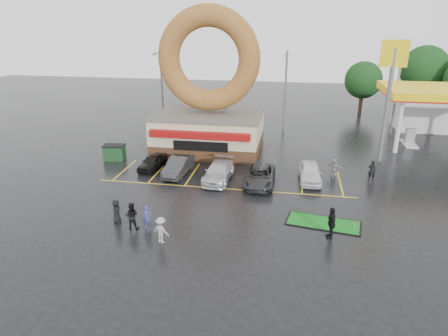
% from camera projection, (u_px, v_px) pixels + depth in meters
% --- Properties ---
extents(ground, '(120.00, 120.00, 0.00)m').
position_uv_depth(ground, '(214.00, 208.00, 27.40)').
color(ground, black).
rests_on(ground, ground).
extents(donut_shop, '(10.20, 8.70, 13.50)m').
position_uv_depth(donut_shop, '(209.00, 105.00, 38.29)').
color(donut_shop, '#472B19').
rests_on(donut_shop, ground).
extents(gas_station, '(12.30, 13.65, 5.90)m').
position_uv_depth(gas_station, '(437.00, 104.00, 42.21)').
color(gas_station, silver).
rests_on(gas_station, ground).
extents(shell_sign, '(2.20, 0.36, 10.60)m').
position_uv_depth(shell_sign, '(391.00, 79.00, 33.80)').
color(shell_sign, slate).
rests_on(shell_sign, ground).
extents(streetlight_left, '(0.40, 2.21, 9.00)m').
position_uv_depth(streetlight_left, '(162.00, 88.00, 45.71)').
color(streetlight_left, slate).
rests_on(streetlight_left, ground).
extents(streetlight_mid, '(0.40, 2.21, 9.00)m').
position_uv_depth(streetlight_mid, '(285.00, 90.00, 44.38)').
color(streetlight_mid, slate).
rests_on(streetlight_mid, ground).
extents(streetlight_right, '(0.40, 2.21, 9.00)m').
position_uv_depth(streetlight_right, '(397.00, 91.00, 43.38)').
color(streetlight_right, slate).
rests_on(streetlight_right, ground).
extents(tree_far_c, '(6.30, 6.30, 9.00)m').
position_uv_depth(tree_far_c, '(425.00, 70.00, 53.20)').
color(tree_far_c, '#332114').
rests_on(tree_far_c, ground).
extents(tree_far_d, '(4.90, 4.90, 7.00)m').
position_uv_depth(tree_far_d, '(363.00, 80.00, 53.09)').
color(tree_far_d, '#332114').
rests_on(tree_far_d, ground).
extents(car_black, '(1.91, 3.82, 1.25)m').
position_uv_depth(car_black, '(153.00, 162.00, 34.37)').
color(car_black, black).
rests_on(car_black, ground).
extents(car_dgrey, '(1.81, 4.45, 1.44)m').
position_uv_depth(car_dgrey, '(178.00, 166.00, 33.14)').
color(car_dgrey, '#2D2C2F').
rests_on(car_dgrey, ground).
extents(car_silver, '(2.14, 4.91, 1.41)m').
position_uv_depth(car_silver, '(219.00, 172.00, 31.94)').
color(car_silver, '#B6B7BC').
rests_on(car_silver, ground).
extents(car_grey, '(2.27, 4.89, 1.35)m').
position_uv_depth(car_grey, '(260.00, 176.00, 31.13)').
color(car_grey, '#2B2B2E').
rests_on(car_grey, ground).
extents(car_white, '(1.85, 4.27, 1.44)m').
position_uv_depth(car_white, '(310.00, 173.00, 31.72)').
color(car_white, silver).
rests_on(car_white, ground).
extents(person_blue, '(0.58, 0.41, 1.52)m').
position_uv_depth(person_blue, '(147.00, 218.00, 24.42)').
color(person_blue, navy).
rests_on(person_blue, ground).
extents(person_blackjkt, '(0.90, 0.74, 1.73)m').
position_uv_depth(person_blackjkt, '(132.00, 216.00, 24.43)').
color(person_blackjkt, black).
rests_on(person_blackjkt, ground).
extents(person_hoodie, '(1.18, 0.93, 1.60)m').
position_uv_depth(person_hoodie, '(161.00, 230.00, 22.90)').
color(person_hoodie, '#949496').
rests_on(person_hoodie, ground).
extents(person_bystander, '(0.68, 0.86, 1.55)m').
position_uv_depth(person_bystander, '(116.00, 211.00, 25.22)').
color(person_bystander, black).
rests_on(person_bystander, ground).
extents(person_cameraman, '(0.68, 1.21, 1.95)m').
position_uv_depth(person_cameraman, '(331.00, 223.00, 23.38)').
color(person_cameraman, black).
rests_on(person_cameraman, ground).
extents(person_walker_near, '(1.42, 1.18, 1.53)m').
position_uv_depth(person_walker_near, '(334.00, 167.00, 32.74)').
color(person_walker_near, gray).
rests_on(person_walker_near, ground).
extents(person_walker_far, '(0.67, 0.50, 1.68)m').
position_uv_depth(person_walker_far, '(372.00, 170.00, 31.83)').
color(person_walker_far, black).
rests_on(person_walker_far, ground).
extents(dumpster, '(1.93, 1.41, 1.30)m').
position_uv_depth(dumpster, '(115.00, 153.00, 36.64)').
color(dumpster, '#1B4823').
rests_on(dumpster, ground).
extents(putting_green, '(4.89, 2.75, 0.58)m').
position_uv_depth(putting_green, '(323.00, 223.00, 25.30)').
color(putting_green, black).
rests_on(putting_green, ground).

